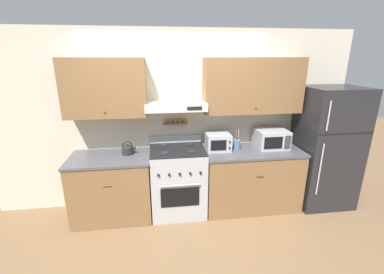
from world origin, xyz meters
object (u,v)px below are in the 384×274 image
(tea_kettle, at_px, (128,149))
(stove_range, at_px, (178,180))
(microwave, at_px, (271,138))
(refrigerator, at_px, (326,147))
(utensil_crock, at_px, (237,144))
(toaster_oven, at_px, (218,142))

(tea_kettle, bearing_deg, stove_range, -5.59)
(tea_kettle, bearing_deg, microwave, 0.50)
(refrigerator, height_order, utensil_crock, refrigerator)
(refrigerator, distance_m, toaster_oven, 1.63)
(stove_range, xyz_separation_m, toaster_oven, (0.59, 0.06, 0.53))
(stove_range, distance_m, tea_kettle, 0.83)
(stove_range, xyz_separation_m, tea_kettle, (-0.67, 0.07, 0.48))
(microwave, relative_size, toaster_oven, 1.30)
(refrigerator, bearing_deg, stove_range, 179.28)
(refrigerator, distance_m, utensil_crock, 1.35)
(utensil_crock, relative_size, toaster_oven, 0.87)
(refrigerator, relative_size, tea_kettle, 9.14)
(stove_range, xyz_separation_m, utensil_crock, (0.86, 0.07, 0.49))
(toaster_oven, bearing_deg, tea_kettle, 179.92)
(stove_range, height_order, refrigerator, refrigerator)
(stove_range, height_order, tea_kettle, tea_kettle)
(microwave, bearing_deg, utensil_crock, -178.05)
(tea_kettle, bearing_deg, refrigerator, -1.87)
(refrigerator, bearing_deg, tea_kettle, 178.13)
(refrigerator, xyz_separation_m, microwave, (-0.83, 0.11, 0.14))
(tea_kettle, relative_size, microwave, 0.44)
(stove_range, relative_size, microwave, 2.42)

